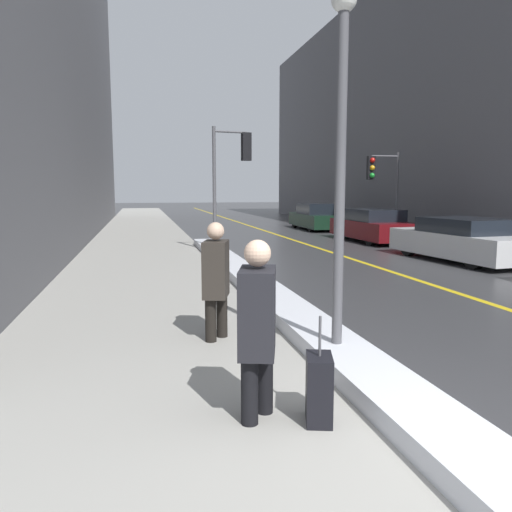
% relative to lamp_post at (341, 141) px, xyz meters
% --- Properties ---
extents(ground_plane, '(160.00, 160.00, 0.00)m').
position_rel_lamp_post_xyz_m(ground_plane, '(-0.18, -2.28, -2.56)').
color(ground_plane, '#38383A').
extents(sidewalk_slab, '(4.00, 80.00, 0.01)m').
position_rel_lamp_post_xyz_m(sidewalk_slab, '(-2.18, 12.72, -2.56)').
color(sidewalk_slab, '#9E9B93').
rests_on(sidewalk_slab, ground).
extents(road_centre_stripe, '(0.16, 80.00, 0.00)m').
position_rel_lamp_post_xyz_m(road_centre_stripe, '(3.82, 12.72, -2.56)').
color(road_centre_stripe, gold).
rests_on(road_centre_stripe, ground).
extents(snow_bank_curb, '(0.71, 16.97, 0.21)m').
position_rel_lamp_post_xyz_m(snow_bank_curb, '(0.03, 4.66, -2.45)').
color(snow_bank_curb, silver).
rests_on(snow_bank_curb, ground).
extents(building_facade_right, '(6.00, 36.00, 12.64)m').
position_rel_lamp_post_xyz_m(building_facade_right, '(12.82, 19.72, 3.76)').
color(building_facade_right, slate).
rests_on(building_facade_right, ground).
extents(lamp_post, '(0.28, 0.28, 4.20)m').
position_rel_lamp_post_xyz_m(lamp_post, '(0.00, 0.00, 0.00)').
color(lamp_post, '#515156').
rests_on(lamp_post, ground).
extents(traffic_light_near, '(1.31, 0.44, 4.02)m').
position_rel_lamp_post_xyz_m(traffic_light_near, '(0.76, 10.80, 0.35)').
color(traffic_light_near, '#515156').
rests_on(traffic_light_near, ground).
extents(traffic_light_far, '(1.31, 0.32, 3.47)m').
position_rel_lamp_post_xyz_m(traffic_light_far, '(6.90, 12.61, -0.06)').
color(traffic_light_far, '#515156').
rests_on(traffic_light_far, ground).
extents(pedestrian_in_glasses, '(0.44, 0.58, 1.59)m').
position_rel_lamp_post_xyz_m(pedestrian_in_glasses, '(-1.26, -1.28, -1.68)').
color(pedestrian_in_glasses, black).
rests_on(pedestrian_in_glasses, ground).
extents(pedestrian_nearside, '(0.44, 0.58, 1.59)m').
position_rel_lamp_post_xyz_m(pedestrian_nearside, '(-1.26, 1.14, -1.68)').
color(pedestrian_nearside, black).
rests_on(pedestrian_nearside, ground).
extents(parked_car_white, '(2.24, 4.71, 1.23)m').
position_rel_lamp_post_xyz_m(parked_car_white, '(6.76, 7.15, -1.97)').
color(parked_car_white, silver).
rests_on(parked_car_white, ground).
extents(parked_car_maroon, '(1.80, 4.51, 1.28)m').
position_rel_lamp_post_xyz_m(parked_car_maroon, '(6.69, 12.78, -1.95)').
color(parked_car_maroon, '#600F14').
rests_on(parked_car_maroon, ground).
extents(parked_car_dark_green, '(1.88, 4.62, 1.35)m').
position_rel_lamp_post_xyz_m(parked_car_dark_green, '(6.66, 19.09, -1.93)').
color(parked_car_dark_green, black).
rests_on(parked_car_dark_green, ground).
extents(rolling_suitcase, '(0.31, 0.41, 0.95)m').
position_rel_lamp_post_xyz_m(rolling_suitcase, '(-0.76, -1.47, -2.26)').
color(rolling_suitcase, black).
rests_on(rolling_suitcase, ground).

